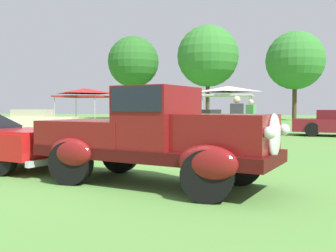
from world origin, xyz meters
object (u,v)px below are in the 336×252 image
canopy_tent_center_field (228,90)px  feature_pickup_truck (154,135)px  canopy_tent_left_field (85,92)px  spectator_between_cars (237,121)px  spectator_near_truck (186,118)px  show_car_charcoal (201,121)px  show_car_cream (35,120)px  spectator_by_row (251,117)px

canopy_tent_center_field → feature_pickup_truck: bearing=-87.6°
feature_pickup_truck → canopy_tent_left_field: bearing=120.3°
spectator_between_cars → canopy_tent_center_field: (-1.71, 13.14, 1.51)m
canopy_tent_center_field → spectator_near_truck: bearing=-93.2°
canopy_tent_left_field → canopy_tent_center_field: bearing=-1.0°
feature_pickup_truck → canopy_tent_left_field: 21.98m
feature_pickup_truck → spectator_near_truck: size_ratio=2.70×
show_car_charcoal → spectator_near_truck: bearing=-86.4°
feature_pickup_truck → spectator_near_truck: 8.85m
spectator_between_cars → show_car_charcoal: bearing=107.6°
feature_pickup_truck → canopy_tent_center_field: bearing=92.4°
show_car_cream → show_car_charcoal: 9.23m
spectator_near_truck → spectator_by_row: bearing=45.8°
show_car_cream → spectator_between_cars: spectator_between_cars is taller
spectator_by_row → canopy_tent_left_field: size_ratio=0.50×
feature_pickup_truck → spectator_between_cars: (0.94, 5.59, 0.05)m
spectator_by_row → spectator_near_truck: bearing=-134.2°
show_car_charcoal → canopy_tent_center_field: size_ratio=1.52×
canopy_tent_left_field → spectator_near_truck: bearing=-46.2°
show_car_charcoal → canopy_tent_center_field: (0.87, 5.02, 1.82)m
show_car_charcoal → canopy_tent_left_field: canopy_tent_left_field is taller
spectator_by_row → feature_pickup_truck: bearing=-95.5°
canopy_tent_left_field → canopy_tent_center_field: 10.30m
feature_pickup_truck → spectator_by_row: size_ratio=2.70×
spectator_between_cars → canopy_tent_left_field: (-12.01, 13.33, 1.51)m
spectator_between_cars → spectator_near_truck: bearing=125.6°
spectator_between_cars → spectator_by_row: 5.65m
show_car_charcoal → spectator_by_row: spectator_by_row is taller
feature_pickup_truck → canopy_tent_center_field: 18.81m
show_car_cream → canopy_tent_center_field: size_ratio=1.47×
show_car_cream → canopy_tent_center_field: bearing=32.1°
spectator_by_row → canopy_tent_left_field: (-12.16, 7.68, 1.51)m
feature_pickup_truck → canopy_tent_center_field: size_ratio=1.43×
spectator_between_cars → canopy_tent_center_field: bearing=97.4°
show_car_charcoal → feature_pickup_truck: bearing=-83.1°
feature_pickup_truck → canopy_tent_left_field: size_ratio=1.34×
spectator_by_row → canopy_tent_center_field: bearing=103.9°
show_car_charcoal → spectator_near_truck: (0.31, -4.95, 0.31)m
canopy_tent_left_field → spectator_between_cars: bearing=-48.0°
spectator_near_truck → feature_pickup_truck: bearing=-81.3°
spectator_near_truck → canopy_tent_left_field: canopy_tent_left_field is taller
feature_pickup_truck → spectator_near_truck: feature_pickup_truck is taller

